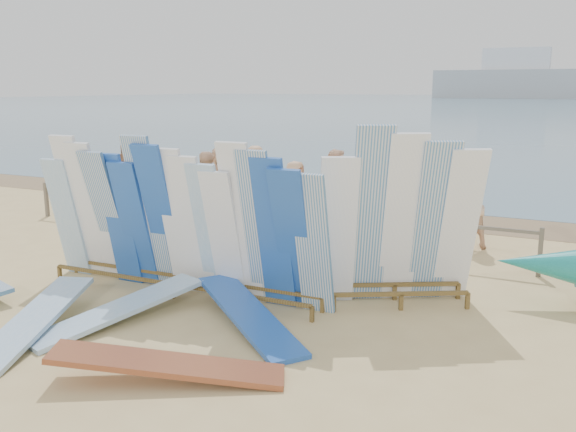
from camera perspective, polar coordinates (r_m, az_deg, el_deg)
The scene contains 26 objects.
ground at distance 11.11m, azimuth -11.53°, elevation -5.74°, with size 160.00×160.00×0.00m, color #D1B678.
ocean at distance 136.58m, azimuth 23.22°, elevation 9.66°, with size 320.00×240.00×0.02m, color slate.
wet_sand_strip at distance 17.21m, azimuth 3.01°, elevation 0.80°, with size 40.00×2.60×0.01m, color olive.
distant_ship at distance 189.30m, azimuth 20.45°, elevation 11.88°, with size 45.00×8.00×14.00m.
fence at distance 13.38m, azimuth -3.91°, elevation 0.30°, with size 12.08×0.08×0.90m.
main_surfboard_rack at distance 9.93m, azimuth -10.32°, elevation -0.88°, with size 5.22×0.84×2.61m.
side_surfboard_rack at distance 9.42m, azimuth 10.48°, elevation -0.89°, with size 2.48×1.78×2.82m.
vendor_table at distance 10.10m, azimuth 3.39°, elevation -4.93°, with size 0.95×0.70×1.21m.
flat_board_a at distance 9.21m, azimuth -22.68°, elevation -10.23°, with size 0.56×2.70×0.07m, color #86B2D7.
flat_board_d at distance 8.82m, azimuth -3.70°, elevation -10.27°, with size 0.56×2.70×0.07m, color #2354AF.
flat_board_c at distance 7.46m, azimuth -11.10°, elevation -14.84°, with size 0.56×2.70×0.07m, color brown.
flat_board_b at distance 9.30m, azimuth -15.46°, elevation -9.49°, with size 0.56×2.70×0.07m, color #86B2D7.
beach_chair_left at distance 14.09m, azimuth -0.19°, elevation -0.70°, with size 0.63×0.65×0.82m.
beach_chair_right at distance 13.46m, azimuth 4.43°, elevation -1.36°, with size 0.62×0.63×0.81m.
stroller at distance 13.99m, azimuth 1.77°, elevation 0.22°, with size 0.86×1.02×1.20m.
beachgoer_6 at distance 14.04m, azimuth 0.66°, elevation 1.76°, with size 0.82×0.39×1.68m, color tan.
beachgoer_7 at distance 13.58m, azimuth 13.34°, elevation 1.52°, with size 0.69×0.38×1.89m, color #8C6042.
beachgoer_3 at distance 17.37m, azimuth -3.06°, elevation 3.77°, with size 1.10×0.46×1.71m, color tan.
beachgoer_2 at distance 14.75m, azimuth -7.74°, elevation 2.45°, with size 0.89×0.43×1.83m, color beige.
beachgoer_8 at distance 13.22m, azimuth 16.52°, elevation 0.92°, with size 0.88×0.42×1.82m, color beige.
beachgoer_9 at distance 14.58m, azimuth 14.72°, elevation 1.63°, with size 1.05×0.43×1.62m, color tan.
beachgoer_extra_1 at distance 19.34m, azimuth -15.01°, elevation 4.15°, with size 0.97×0.42×1.66m, color #8C6042.
beachgoer_4 at distance 14.45m, azimuth -2.93°, elevation 2.00°, with size 0.98×0.42×1.67m, color #8C6042.
beachgoer_5 at distance 16.21m, azimuth 4.53°, elevation 3.21°, with size 1.62×0.52×1.74m, color beige.
beachgoer_11 at distance 17.75m, azimuth -6.49°, elevation 3.77°, with size 1.52×0.49×1.64m, color beige.
beachgoer_0 at distance 16.80m, azimuth -13.51°, elevation 3.18°, with size 0.84×0.40×1.71m, color tan.
Camera 1 is at (6.47, -8.39, 3.34)m, focal length 38.00 mm.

